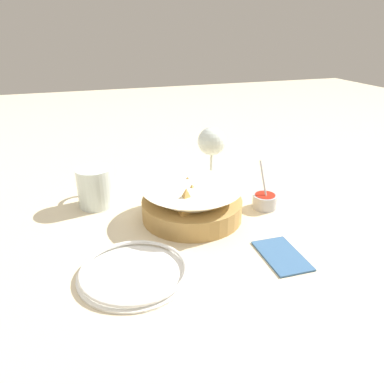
{
  "coord_description": "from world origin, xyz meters",
  "views": [
    {
      "loc": [
        -0.79,
        0.23,
        0.44
      ],
      "look_at": [
        -0.01,
        -0.02,
        0.07
      ],
      "focal_mm": 35.0,
      "sensor_mm": 36.0,
      "label": 1
    }
  ],
  "objects_px": {
    "beer_mug": "(95,188)",
    "side_plate": "(134,271)",
    "wine_glass": "(212,143)",
    "sauce_cup": "(265,200)",
    "food_basket": "(192,204)"
  },
  "relations": [
    {
      "from": "sauce_cup",
      "to": "side_plate",
      "type": "xyz_separation_m",
      "value": [
        -0.18,
        0.37,
        -0.01
      ]
    },
    {
      "from": "sauce_cup",
      "to": "beer_mug",
      "type": "distance_m",
      "value": 0.44
    },
    {
      "from": "sauce_cup",
      "to": "beer_mug",
      "type": "xyz_separation_m",
      "value": [
        0.15,
        0.41,
        0.03
      ]
    },
    {
      "from": "sauce_cup",
      "to": "side_plate",
      "type": "height_order",
      "value": "sauce_cup"
    },
    {
      "from": "food_basket",
      "to": "side_plate",
      "type": "xyz_separation_m",
      "value": [
        -0.18,
        0.18,
        -0.03
      ]
    },
    {
      "from": "wine_glass",
      "to": "food_basket",
      "type": "bearing_deg",
      "value": 147.3
    },
    {
      "from": "food_basket",
      "to": "wine_glass",
      "type": "height_order",
      "value": "wine_glass"
    },
    {
      "from": "beer_mug",
      "to": "side_plate",
      "type": "bearing_deg",
      "value": -173.4
    },
    {
      "from": "beer_mug",
      "to": "sauce_cup",
      "type": "bearing_deg",
      "value": -110.46
    },
    {
      "from": "beer_mug",
      "to": "side_plate",
      "type": "height_order",
      "value": "beer_mug"
    },
    {
      "from": "food_basket",
      "to": "wine_glass",
      "type": "distance_m",
      "value": 0.25
    },
    {
      "from": "sauce_cup",
      "to": "beer_mug",
      "type": "height_order",
      "value": "sauce_cup"
    },
    {
      "from": "food_basket",
      "to": "beer_mug",
      "type": "bearing_deg",
      "value": 55.86
    },
    {
      "from": "side_plate",
      "to": "beer_mug",
      "type": "bearing_deg",
      "value": 6.6
    },
    {
      "from": "wine_glass",
      "to": "beer_mug",
      "type": "xyz_separation_m",
      "value": [
        -0.05,
        0.34,
        -0.07
      ]
    }
  ]
}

